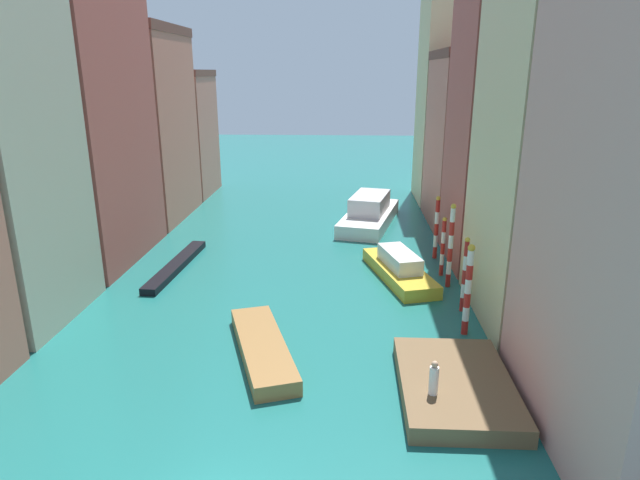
# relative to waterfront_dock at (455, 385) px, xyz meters

# --- Properties ---
(ground_plane) EXTENTS (154.00, 154.00, 0.00)m
(ground_plane) POSITION_rel_waterfront_dock_xyz_m (-8.28, 17.24, -0.37)
(ground_plane) COLOR #1E6B66
(building_left_2) EXTENTS (6.45, 11.34, 20.84)m
(building_left_2) POSITION_rel_waterfront_dock_xyz_m (-22.26, 16.08, 10.07)
(building_left_2) COLOR #B25147
(building_left_2) RESTS_ON ground
(building_left_3) EXTENTS (6.45, 10.85, 16.43)m
(building_left_3) POSITION_rel_waterfront_dock_xyz_m (-22.26, 27.43, 7.86)
(building_left_3) COLOR #C6705B
(building_left_3) RESTS_ON ground
(building_left_4) EXTENTS (6.45, 8.28, 12.85)m
(building_left_4) POSITION_rel_waterfront_dock_xyz_m (-22.26, 37.26, 6.07)
(building_left_4) COLOR #C6705B
(building_left_4) RESTS_ON ground
(building_right_1) EXTENTS (6.45, 9.38, 18.40)m
(building_right_1) POSITION_rel_waterfront_dock_xyz_m (5.70, 7.76, 8.84)
(building_right_1) COLOR beige
(building_right_1) RESTS_ON ground
(building_right_2) EXTENTS (6.45, 8.25, 20.91)m
(building_right_2) POSITION_rel_waterfront_dock_xyz_m (5.70, 16.90, 10.09)
(building_right_2) COLOR #B25147
(building_right_2) RESTS_ON ground
(building_right_3) EXTENTS (6.45, 10.26, 14.35)m
(building_right_3) POSITION_rel_waterfront_dock_xyz_m (5.70, 26.25, 6.82)
(building_right_3) COLOR #C6705B
(building_right_3) RESTS_ON ground
(building_right_4) EXTENTS (6.45, 8.02, 21.69)m
(building_right_4) POSITION_rel_waterfront_dock_xyz_m (5.70, 35.79, 10.48)
(building_right_4) COLOR beige
(building_right_4) RESTS_ON ground
(waterfront_dock) EXTENTS (4.49, 6.79, 0.74)m
(waterfront_dock) POSITION_rel_waterfront_dock_xyz_m (0.00, 0.00, 0.00)
(waterfront_dock) COLOR brown
(waterfront_dock) RESTS_ON ground
(person_on_dock) EXTENTS (0.36, 0.36, 1.42)m
(person_on_dock) POSITION_rel_waterfront_dock_xyz_m (-1.11, -1.21, 1.02)
(person_on_dock) COLOR white
(person_on_dock) RESTS_ON waterfront_dock
(mooring_pole_0) EXTENTS (0.36, 0.36, 4.75)m
(mooring_pole_0) POSITION_rel_waterfront_dock_xyz_m (1.48, 5.40, 2.06)
(mooring_pole_0) COLOR red
(mooring_pole_0) RESTS_ON ground
(mooring_pole_1) EXTENTS (0.28, 0.28, 4.27)m
(mooring_pole_1) POSITION_rel_waterfront_dock_xyz_m (1.89, 8.16, 1.81)
(mooring_pole_1) COLOR red
(mooring_pole_1) RESTS_ON ground
(mooring_pole_2) EXTENTS (0.32, 0.32, 5.24)m
(mooring_pole_2) POSITION_rel_waterfront_dock_xyz_m (1.73, 11.72, 2.30)
(mooring_pole_2) COLOR red
(mooring_pole_2) RESTS_ON ground
(mooring_pole_3) EXTENTS (0.29, 0.29, 3.92)m
(mooring_pole_3) POSITION_rel_waterfront_dock_xyz_m (1.63, 13.64, 1.63)
(mooring_pole_3) COLOR red
(mooring_pole_3) RESTS_ON ground
(mooring_pole_4) EXTENTS (0.32, 0.32, 4.50)m
(mooring_pole_4) POSITION_rel_waterfront_dock_xyz_m (1.73, 17.04, 1.93)
(mooring_pole_4) COLOR red
(mooring_pole_4) RESTS_ON ground
(vaporetto_white) EXTENTS (5.84, 11.13, 2.63)m
(vaporetto_white) POSITION_rel_waterfront_dock_xyz_m (-2.60, 25.75, 0.64)
(vaporetto_white) COLOR white
(vaporetto_white) RESTS_ON ground
(gondola_black) EXTENTS (1.53, 9.59, 0.45)m
(gondola_black) POSITION_rel_waterfront_dock_xyz_m (-15.94, 13.99, -0.14)
(gondola_black) COLOR black
(gondola_black) RESTS_ON ground
(motorboat_0) EXTENTS (4.46, 8.28, 1.78)m
(motorboat_0) POSITION_rel_waterfront_dock_xyz_m (-1.15, 13.01, 0.29)
(motorboat_0) COLOR gold
(motorboat_0) RESTS_ON ground
(motorboat_1) EXTENTS (4.32, 7.91, 0.73)m
(motorboat_1) POSITION_rel_waterfront_dock_xyz_m (-8.38, 2.74, -0.00)
(motorboat_1) COLOR olive
(motorboat_1) RESTS_ON ground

